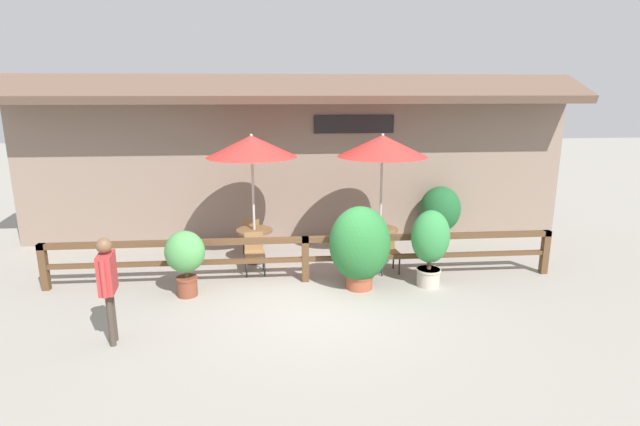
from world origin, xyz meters
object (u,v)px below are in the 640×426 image
(chair_middle_streetside, at_px, (387,249))
(potted_plant_tall_tropical, at_px, (430,242))
(chair_near_streetside, at_px, (254,251))
(chair_middle_wallside, at_px, (373,232))
(potted_plant_broad_leaf, at_px, (185,256))
(dining_table_near, at_px, (255,236))
(dining_table_middle, at_px, (380,235))
(potted_plant_small_flowering, at_px, (360,245))
(patio_umbrella_near, at_px, (252,147))
(potted_plant_corner_fern, at_px, (440,211))
(patio_umbrella_middle, at_px, (382,146))
(chair_near_wallside, at_px, (252,233))
(pedestrian, at_px, (107,277))

(chair_middle_streetside, height_order, potted_plant_tall_tropical, potted_plant_tall_tropical)
(chair_near_streetside, relative_size, chair_middle_wallside, 1.00)
(potted_plant_tall_tropical, bearing_deg, potted_plant_broad_leaf, -179.04)
(dining_table_near, bearing_deg, dining_table_middle, -3.30)
(potted_plant_small_flowering, bearing_deg, patio_umbrella_near, 140.70)
(potted_plant_tall_tropical, bearing_deg, dining_table_middle, 113.30)
(patio_umbrella_near, distance_m, chair_middle_streetside, 3.69)
(potted_plant_corner_fern, bearing_deg, chair_middle_streetside, -131.37)
(patio_umbrella_middle, distance_m, potted_plant_tall_tropical, 2.43)
(dining_table_middle, bearing_deg, patio_umbrella_near, 176.70)
(chair_middle_wallside, bearing_deg, chair_near_streetside, 8.97)
(chair_near_wallside, distance_m, potted_plant_tall_tropical, 4.37)
(dining_table_middle, height_order, chair_middle_wallside, chair_middle_wallside)
(chair_middle_streetside, height_order, potted_plant_small_flowering, potted_plant_small_flowering)
(chair_near_wallside, bearing_deg, chair_middle_wallside, -174.88)
(chair_middle_wallside, xyz_separation_m, potted_plant_broad_leaf, (-4.05, -2.35, 0.30))
(chair_near_streetside, relative_size, patio_umbrella_middle, 0.30)
(patio_umbrella_near, relative_size, potted_plant_tall_tropical, 1.87)
(chair_middle_wallside, distance_m, potted_plant_small_flowering, 2.41)
(dining_table_near, distance_m, chair_middle_wallside, 2.88)
(pedestrian, bearing_deg, chair_near_streetside, -42.34)
(patio_umbrella_near, height_order, pedestrian, patio_umbrella_near)
(chair_middle_streetside, distance_m, potted_plant_small_flowering, 1.22)
(chair_near_wallside, xyz_separation_m, potted_plant_small_flowering, (2.21, -2.42, 0.39))
(potted_plant_broad_leaf, relative_size, potted_plant_corner_fern, 0.89)
(dining_table_near, distance_m, chair_near_wallside, 0.70)
(dining_table_middle, bearing_deg, potted_plant_tall_tropical, -66.70)
(chair_middle_wallside, height_order, potted_plant_broad_leaf, potted_plant_broad_leaf)
(patio_umbrella_middle, distance_m, potted_plant_broad_leaf, 4.77)
(dining_table_middle, height_order, potted_plant_broad_leaf, potted_plant_broad_leaf)
(chair_near_wallside, height_order, potted_plant_tall_tropical, potted_plant_tall_tropical)
(patio_umbrella_near, xyz_separation_m, dining_table_middle, (2.85, -0.16, -2.03))
(potted_plant_tall_tropical, distance_m, potted_plant_broad_leaf, 4.76)
(pedestrian, bearing_deg, potted_plant_corner_fern, -61.30)
(patio_umbrella_near, bearing_deg, potted_plant_small_flowering, -39.30)
(dining_table_middle, bearing_deg, potted_plant_corner_fern, 36.69)
(patio_umbrella_near, relative_size, potted_plant_corner_fern, 2.02)
(dining_table_near, distance_m, potted_plant_small_flowering, 2.75)
(dining_table_near, distance_m, chair_middle_streetside, 3.01)
(chair_middle_wallside, bearing_deg, pedestrian, 25.60)
(pedestrian, bearing_deg, dining_table_middle, -61.81)
(patio_umbrella_near, bearing_deg, chair_near_wallside, 97.27)
(chair_middle_wallside, relative_size, potted_plant_broad_leaf, 0.68)
(potted_plant_small_flowering, bearing_deg, potted_plant_broad_leaf, -178.61)
(potted_plant_broad_leaf, height_order, potted_plant_corner_fern, potted_plant_corner_fern)
(dining_table_near, relative_size, chair_near_streetside, 0.93)
(potted_plant_broad_leaf, height_order, pedestrian, pedestrian)
(potted_plant_broad_leaf, xyz_separation_m, pedestrian, (-0.84, -1.77, 0.30))
(chair_middle_streetside, xyz_separation_m, potted_plant_broad_leaf, (-4.11, -0.95, 0.30))
(chair_middle_streetside, distance_m, potted_plant_broad_leaf, 4.23)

